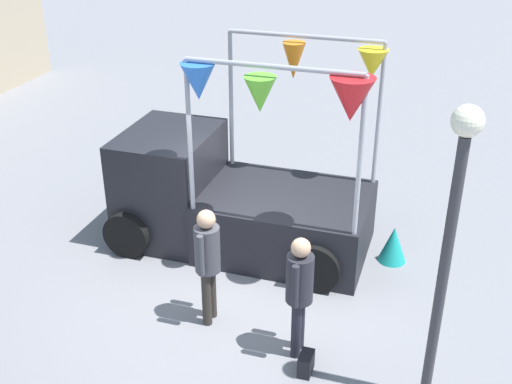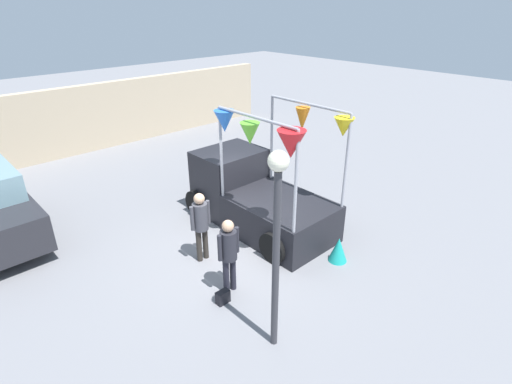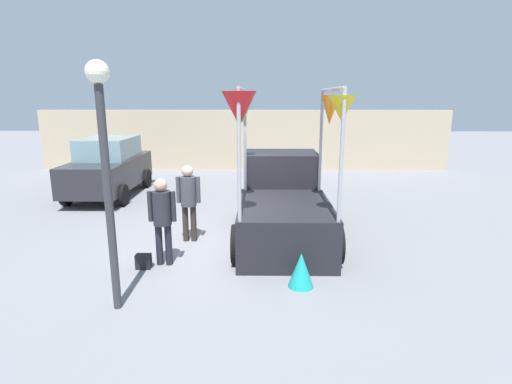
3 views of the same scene
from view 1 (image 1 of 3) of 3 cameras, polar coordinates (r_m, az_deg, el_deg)
The scene contains 7 objects.
ground_plane at distance 9.64m, azimuth -1.77°, elevation -8.54°, with size 60.00×60.00×0.00m, color slate.
vendor_truck at distance 10.38m, azimuth -2.68°, elevation -0.08°, with size 2.38×4.10×3.32m.
person_customer at distance 7.93m, azimuth 3.89°, elevation -8.31°, with size 0.53×0.34×1.69m.
person_vendor at distance 8.47m, azimuth -4.33°, elevation -5.69°, with size 0.53×0.34×1.71m.
handbag at distance 8.18m, azimuth 4.46°, elevation -14.96°, with size 0.28×0.16×0.28m, color black.
street_lamp at distance 6.78m, azimuth 17.01°, elevation -2.48°, with size 0.32×0.32×3.63m.
folded_kite_bundle_teal at distance 10.33m, azimuth 12.10°, elevation -4.56°, with size 0.44×0.44×0.60m, color teal.
Camera 1 is at (-7.37, -2.69, 5.59)m, focal length 45.00 mm.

